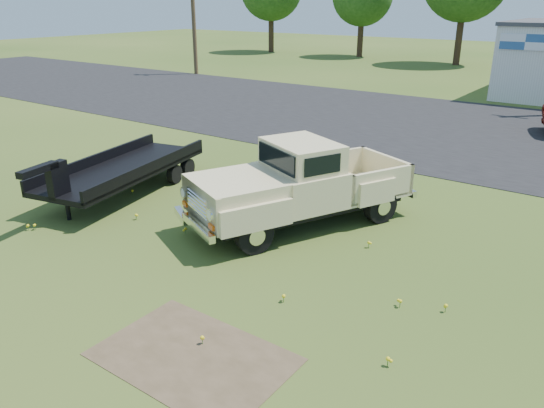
# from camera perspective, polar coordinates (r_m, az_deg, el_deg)

# --- Properties ---
(ground) EXTENTS (140.00, 140.00, 0.00)m
(ground) POSITION_cam_1_polar(r_m,az_deg,el_deg) (11.47, -3.52, -6.05)
(ground) COLOR #324E19
(ground) RESTS_ON ground
(asphalt_lot) EXTENTS (90.00, 14.00, 0.02)m
(asphalt_lot) POSITION_cam_1_polar(r_m,az_deg,el_deg) (24.34, 19.50, 7.49)
(asphalt_lot) COLOR black
(asphalt_lot) RESTS_ON ground
(dirt_patch_a) EXTENTS (3.00, 2.00, 0.01)m
(dirt_patch_a) POSITION_cam_1_polar(r_m,az_deg,el_deg) (8.72, -8.46, -15.97)
(dirt_patch_a) COLOR #493A27
(dirt_patch_a) RESTS_ON ground
(dirt_patch_b) EXTENTS (2.20, 1.60, 0.01)m
(dirt_patch_b) POSITION_cam_1_polar(r_m,az_deg,el_deg) (15.13, -1.07, 0.89)
(dirt_patch_b) COLOR #493A27
(dirt_patch_b) RESTS_ON ground
(utility_pole_west) EXTENTS (1.60, 0.30, 9.00)m
(utility_pole_west) POSITION_cam_1_polar(r_m,az_deg,el_deg) (41.30, -8.48, 20.02)
(utility_pole_west) COLOR #4F3524
(utility_pole_west) RESTS_ON ground
(vintage_pickup_truck) EXTENTS (4.50, 6.22, 2.11)m
(vintage_pickup_truck) POSITION_cam_1_polar(r_m,az_deg,el_deg) (12.92, 3.18, 2.22)
(vintage_pickup_truck) COLOR tan
(vintage_pickup_truck) RESTS_ON ground
(flatbed_trailer) EXTENTS (3.18, 6.24, 1.63)m
(flatbed_trailer) POSITION_cam_1_polar(r_m,az_deg,el_deg) (15.75, -15.72, 4.02)
(flatbed_trailer) COLOR black
(flatbed_trailer) RESTS_ON ground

